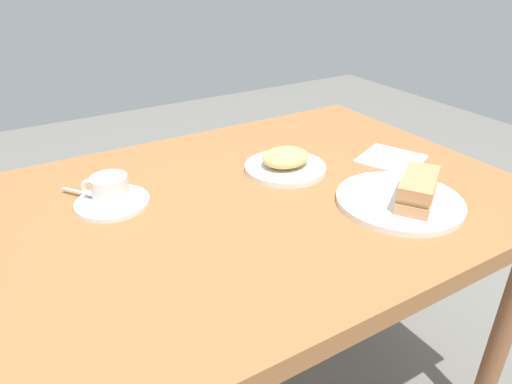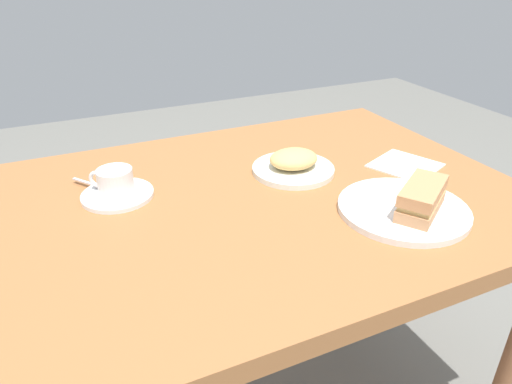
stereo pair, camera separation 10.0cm
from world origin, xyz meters
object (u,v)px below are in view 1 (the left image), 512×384
(sandwich_plate, at_px, (399,201))
(coffee_cup, at_px, (109,188))
(dining_table, at_px, (256,223))
(coffee_saucer, at_px, (113,202))
(side_plate, at_px, (285,168))
(spoon, at_px, (85,193))
(sandwich_front, at_px, (418,189))
(napkin, at_px, (391,159))

(sandwich_plate, relative_size, coffee_cup, 2.93)
(coffee_cup, bearing_deg, dining_table, 157.29)
(coffee_saucer, xyz_separation_m, coffee_cup, (0.00, -0.00, 0.04))
(dining_table, height_order, coffee_saucer, coffee_saucer)
(side_plate, bearing_deg, spoon, -13.31)
(coffee_saucer, height_order, side_plate, side_plate)
(sandwich_front, bearing_deg, side_plate, -66.04)
(sandwich_front, height_order, side_plate, sandwich_front)
(sandwich_front, xyz_separation_m, side_plate, (0.13, -0.30, -0.04))
(coffee_saucer, distance_m, spoon, 0.07)
(sandwich_plate, bearing_deg, coffee_saucer, -30.75)
(coffee_saucer, relative_size, side_plate, 0.78)
(coffee_saucer, height_order, coffee_cup, coffee_cup)
(coffee_saucer, bearing_deg, side_plate, 173.25)
(sandwich_front, relative_size, side_plate, 0.79)
(napkin, bearing_deg, sandwich_front, 55.39)
(side_plate, distance_m, napkin, 0.29)
(side_plate, bearing_deg, sandwich_plate, 113.41)
(sandwich_plate, distance_m, sandwich_front, 0.05)
(coffee_cup, bearing_deg, sandwich_plate, 149.23)
(coffee_saucer, bearing_deg, dining_table, 157.37)
(sandwich_front, bearing_deg, coffee_saucer, -32.25)
(dining_table, bearing_deg, sandwich_plate, 141.16)
(coffee_cup, distance_m, spoon, 0.08)
(spoon, xyz_separation_m, side_plate, (-0.47, 0.11, -0.01))
(side_plate, bearing_deg, coffee_cup, -6.87)
(coffee_cup, height_order, spoon, coffee_cup)
(sandwich_plate, xyz_separation_m, sandwich_front, (-0.02, 0.03, 0.04))
(dining_table, height_order, coffee_cup, coffee_cup)
(sandwich_plate, height_order, napkin, sandwich_plate)
(sandwich_plate, distance_m, coffee_saucer, 0.63)
(dining_table, relative_size, coffee_cup, 12.85)
(side_plate, bearing_deg, napkin, 162.28)
(coffee_saucer, distance_m, napkin, 0.72)
(spoon, bearing_deg, coffee_cup, 125.62)
(dining_table, relative_size, spoon, 13.91)
(sandwich_plate, height_order, side_plate, same)
(spoon, bearing_deg, sandwich_plate, 146.83)
(dining_table, xyz_separation_m, coffee_cup, (0.29, -0.12, 0.12))
(sandwich_front, xyz_separation_m, coffee_saucer, (0.56, -0.35, -0.04))
(sandwich_plate, xyz_separation_m, coffee_cup, (0.54, -0.32, 0.03))
(coffee_saucer, xyz_separation_m, side_plate, (-0.42, 0.05, 0.00))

